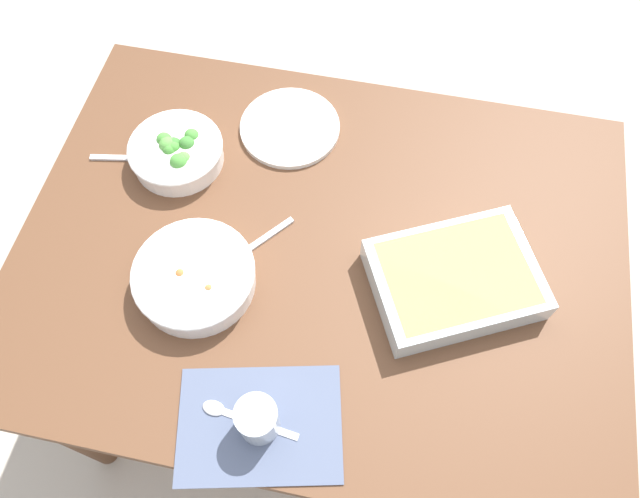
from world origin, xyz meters
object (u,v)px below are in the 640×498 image
object	(u,v)px
spoon_by_stew	(248,248)
stew_bowl	(195,277)
spoon_by_broccoli	(142,158)
broccoli_bowl	(177,152)
spoon_spare	(236,416)
baking_dish	(455,279)
drink_cup	(258,420)
side_plate	(290,127)

from	to	relation	value
spoon_by_stew	stew_bowl	bearing A→B (deg)	50.67
stew_bowl	spoon_by_broccoli	world-z (taller)	stew_bowl
stew_bowl	spoon_by_broccoli	distance (m)	0.33
broccoli_bowl	spoon_by_broccoli	xyz separation A→B (m)	(0.08, 0.01, -0.03)
stew_bowl	broccoli_bowl	distance (m)	0.30
broccoli_bowl	spoon_by_broccoli	bearing A→B (deg)	9.83
spoon_spare	spoon_by_broccoli	bearing A→B (deg)	-54.88
broccoli_bowl	spoon_by_stew	size ratio (longest dim) A/B	1.35
broccoli_bowl	baking_dish	bearing A→B (deg)	163.48
spoon_by_stew	spoon_spare	size ratio (longest dim) A/B	0.84
baking_dish	spoon_by_broccoli	distance (m)	0.70
drink_cup	side_plate	distance (m)	0.64
spoon_by_stew	side_plate	bearing A→B (deg)	-92.69
stew_bowl	spoon_spare	xyz separation A→B (m)	(-0.14, 0.23, -0.03)
drink_cup	side_plate	xyz separation A→B (m)	(0.09, -0.64, -0.03)
drink_cup	baking_dish	bearing A→B (deg)	-132.14
baking_dish	spoon_by_stew	size ratio (longest dim) A/B	2.49
baking_dish	spoon_by_stew	xyz separation A→B (m)	(0.40, 0.00, -0.03)
drink_cup	spoon_spare	world-z (taller)	drink_cup
spoon_by_stew	spoon_by_broccoli	distance (m)	0.32
spoon_by_broccoli	spoon_spare	xyz separation A→B (m)	(-0.34, 0.49, 0.00)
broccoli_bowl	baking_dish	xyz separation A→B (m)	(-0.60, 0.18, 0.00)
side_plate	spoon_spare	distance (m)	0.63
baking_dish	drink_cup	xyz separation A→B (m)	(0.30, 0.33, 0.00)
spoon_spare	drink_cup	bearing A→B (deg)	173.14
baking_dish	drink_cup	size ratio (longest dim) A/B	4.31
stew_bowl	spoon_spare	distance (m)	0.27
broccoli_bowl	drink_cup	world-z (taller)	drink_cup
broccoli_bowl	side_plate	size ratio (longest dim) A/B	0.91
drink_cup	spoon_by_broccoli	bearing A→B (deg)	-51.93
stew_bowl	spoon_by_stew	bearing A→B (deg)	-129.33
broccoli_bowl	side_plate	world-z (taller)	broccoli_bowl
baking_dish	stew_bowl	bearing A→B (deg)	11.00
spoon_by_stew	baking_dish	bearing A→B (deg)	-179.79
side_plate	broccoli_bowl	bearing A→B (deg)	31.37
stew_bowl	side_plate	world-z (taller)	stew_bowl
broccoli_bowl	spoon_spare	distance (m)	0.57
stew_bowl	side_plate	distance (m)	0.41
stew_bowl	side_plate	bearing A→B (deg)	-102.56
baking_dish	spoon_by_stew	world-z (taller)	baking_dish
broccoli_bowl	baking_dish	world-z (taller)	broccoli_bowl
drink_cup	spoon_by_broccoli	xyz separation A→B (m)	(0.38, -0.49, -0.03)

